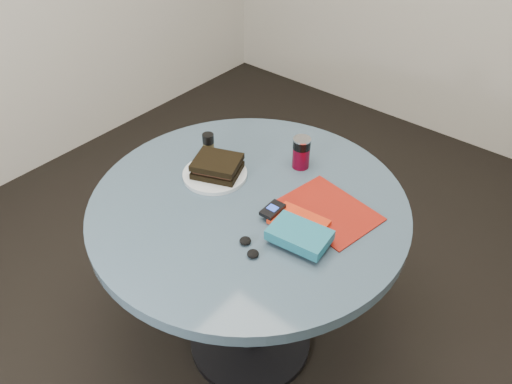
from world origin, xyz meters
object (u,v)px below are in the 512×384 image
Objects in this scene: sandwich at (217,166)px; novel at (299,235)px; table at (249,238)px; magazine at (329,211)px; mp3_player at (273,210)px; headphones at (249,247)px; pepper_grinder at (209,145)px; red_book at (299,222)px; soda_can at (301,153)px; plate at (215,174)px.

sandwich is 0.40m from novel.
magazine is (0.22, 0.12, 0.17)m from table.
sandwich reaches higher than mp3_player.
headphones reaches higher than table.
sandwich reaches higher than table.
table is 0.35m from pepper_grinder.
pepper_grinder is 0.48m from headphones.
novel is at bearing -59.11° from red_book.
mp3_player is (0.26, -0.04, -0.02)m from sandwich.
pepper_grinder is at bearing 156.24° from novel.
soda_can is 0.70× the size of red_book.
plate is 2.69× the size of mp3_player.
table is 0.24m from plate.
plate is 2.35× the size of pepper_grinder.
headphones is at bearing -49.35° from table.
magazine is at bearing 27.81° from table.
pepper_grinder is 0.48m from magazine.
mp3_player is (-0.12, -0.13, 0.02)m from magazine.
sandwich is 0.12m from pepper_grinder.
red_book is (0.36, -0.02, 0.00)m from plate.
sandwich is at bearing -157.30° from magazine.
soda_can is 0.38m from novel.
plate is 0.27m from mp3_player.
pepper_grinder is at bearing 143.24° from plate.
novel reaches higher than table.
sandwich is 0.66× the size of magazine.
red_book is at bearing -2.68° from plate.
magazine is (0.20, -0.14, -0.05)m from soda_can.
sandwich is 0.36m from headphones.
sandwich is 1.96× the size of headphones.
magazine is 0.17m from novel.
mp3_player is at bearing -72.19° from soda_can.
pepper_grinder reaches higher than sandwich.
red_book is 0.09m from mp3_player.
sandwich is 0.39m from magazine.
table is 4.68× the size of plate.
pepper_grinder reaches higher than headphones.
table is at bearing -20.05° from pepper_grinder.
sandwich reaches higher than magazine.
magazine is (0.48, 0.02, -0.04)m from pepper_grinder.
red_book is 0.08m from novel.
headphones is (-0.05, -0.17, -0.00)m from red_book.
headphones reaches higher than plate.
mp3_player is (-0.08, -0.02, 0.01)m from red_book.
magazine is 0.17m from mp3_player.
pepper_grinder is 0.97× the size of headphones.
soda_can is 0.28m from mp3_player.
table is 0.26m from sandwich.
sandwich is 1.65× the size of soda_can.
novel is 2.10× the size of mp3_player.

